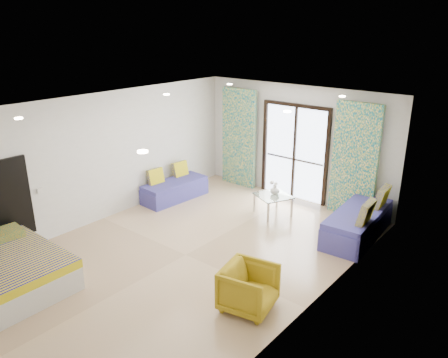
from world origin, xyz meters
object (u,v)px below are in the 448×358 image
Objects in this scene: bed at (5,272)px; coffee_table at (273,197)px; armchair at (249,286)px; daybed_left at (174,189)px; daybed_right at (358,223)px.

bed is 5.38m from coffee_table.
daybed_left is at bearing 47.83° from armchair.
daybed_right is (3.59, 5.26, 0.03)m from bed.
daybed_left is 4.33m from daybed_right.
coffee_table is at bearing 71.70° from bed.
bed is 3.88m from armchair.
daybed_left reaches higher than armchair.
bed is 1.15× the size of daybed_left.
daybed_right is 2.24× the size of coffee_table.
armchair is at bearing -62.30° from coffee_table.
daybed_left is at bearing 98.33° from bed.
bed is at bearing -108.30° from coffee_table.
armchair is at bearing 31.68° from bed.
daybed_right is 1.91m from coffee_table.
daybed_right is 3.24m from armchair.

